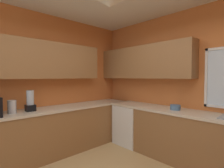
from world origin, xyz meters
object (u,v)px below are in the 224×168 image
(dishwasher, at_px, (131,124))
(blender_appliance, at_px, (30,102))
(bowl, at_px, (175,107))
(kettle, at_px, (12,107))

(dishwasher, height_order, blender_appliance, blender_appliance)
(bowl, relative_size, blender_appliance, 0.49)
(bowl, height_order, blender_appliance, blender_appliance)
(kettle, bearing_deg, blender_appliance, 94.00)
(dishwasher, relative_size, kettle, 3.91)
(dishwasher, relative_size, bowl, 4.77)
(dishwasher, relative_size, blender_appliance, 2.35)
(kettle, bearing_deg, dishwasher, 73.74)
(kettle, bearing_deg, bowl, 53.43)
(blender_appliance, bearing_deg, bowl, 49.25)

